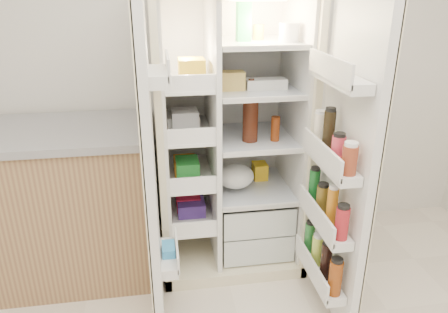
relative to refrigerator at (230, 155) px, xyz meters
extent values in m
cube|color=silver|center=(-0.07, 0.35, 0.60)|extent=(4.00, 0.02, 2.70)
cube|color=beige|center=(-0.02, 0.28, 0.15)|extent=(0.92, 0.04, 1.80)
cube|color=beige|center=(-0.46, -0.05, 0.15)|extent=(0.04, 0.70, 1.80)
cube|color=beige|center=(0.42, -0.05, 0.15)|extent=(0.04, 0.70, 1.80)
cube|color=beige|center=(-0.02, -0.05, -0.71)|extent=(0.92, 0.70, 0.08)
cube|color=silver|center=(-0.02, 0.25, 0.17)|extent=(0.84, 0.02, 1.68)
cube|color=silver|center=(-0.43, -0.05, 0.17)|extent=(0.02, 0.62, 1.68)
cube|color=silver|center=(0.39, -0.05, 0.17)|extent=(0.02, 0.62, 1.68)
cube|color=silver|center=(-0.13, -0.05, 0.17)|extent=(0.03, 0.62, 1.68)
cube|color=silver|center=(0.14, -0.07, -0.56)|extent=(0.47, 0.52, 0.19)
cube|color=silver|center=(0.14, -0.07, -0.36)|extent=(0.47, 0.52, 0.19)
cube|color=white|center=(-0.28, -0.05, -0.40)|extent=(0.28, 0.58, 0.02)
cube|color=white|center=(-0.28, -0.05, -0.10)|extent=(0.28, 0.58, 0.02)
cube|color=white|center=(-0.28, -0.05, 0.20)|extent=(0.28, 0.58, 0.02)
cube|color=white|center=(-0.28, -0.05, 0.50)|extent=(0.28, 0.58, 0.02)
cube|color=silver|center=(0.14, -0.05, -0.23)|extent=(0.49, 0.58, 0.01)
cube|color=silver|center=(0.14, -0.05, 0.13)|extent=(0.49, 0.58, 0.01)
cube|color=silver|center=(0.14, -0.05, 0.45)|extent=(0.49, 0.58, 0.02)
cube|color=silver|center=(0.14, -0.05, 0.73)|extent=(0.49, 0.58, 0.02)
cube|color=#DE1F46|center=(-0.28, -0.05, -0.34)|extent=(0.16, 0.20, 0.10)
cube|color=#258A32|center=(-0.28, -0.05, -0.03)|extent=(0.14, 0.18, 0.12)
cube|color=white|center=(-0.28, -0.05, 0.25)|extent=(0.20, 0.22, 0.07)
cube|color=gold|center=(-0.28, -0.05, 0.58)|extent=(0.15, 0.16, 0.14)
cube|color=#58349D|center=(-0.28, -0.05, -0.34)|extent=(0.18, 0.20, 0.09)
cube|color=orange|center=(-0.28, -0.05, -0.04)|extent=(0.14, 0.18, 0.10)
cube|color=silver|center=(-0.28, -0.05, 0.27)|extent=(0.16, 0.16, 0.12)
sphere|color=orange|center=(0.01, -0.15, -0.62)|extent=(0.07, 0.07, 0.07)
sphere|color=orange|center=(0.10, -0.11, -0.62)|extent=(0.07, 0.07, 0.07)
sphere|color=orange|center=(0.20, -0.15, -0.62)|extent=(0.07, 0.07, 0.07)
sphere|color=orange|center=(0.06, -0.01, -0.62)|extent=(0.07, 0.07, 0.07)
ellipsoid|color=#427326|center=(0.14, -0.05, -0.35)|extent=(0.26, 0.24, 0.11)
cylinder|color=#3E180D|center=(0.10, -0.14, 0.29)|extent=(0.10, 0.10, 0.30)
cylinder|color=maroon|center=(0.25, -0.16, 0.22)|extent=(0.05, 0.05, 0.15)
cube|color=green|center=(0.06, -0.07, 0.86)|extent=(0.08, 0.08, 0.23)
cylinder|color=silver|center=(0.31, -0.14, 0.79)|extent=(0.12, 0.12, 0.11)
cylinder|color=#AE8A28|center=(0.16, -0.02, 0.79)|extent=(0.07, 0.07, 0.09)
cube|color=silver|center=(0.20, -0.11, 0.49)|extent=(0.25, 0.10, 0.06)
cube|color=tan|center=(-0.03, -0.10, 0.52)|extent=(0.18, 0.10, 0.11)
ellipsoid|color=silver|center=(0.02, -0.11, -0.14)|extent=(0.24, 0.22, 0.15)
cube|color=yellow|center=(0.22, 0.06, -0.16)|extent=(0.09, 0.11, 0.11)
cube|color=silver|center=(-0.52, -0.60, 0.15)|extent=(0.05, 0.40, 1.72)
cube|color=beige|center=(-0.54, -0.60, 0.15)|extent=(0.01, 0.40, 1.72)
cube|color=silver|center=(-0.45, -0.60, -0.35)|extent=(0.09, 0.32, 0.06)
cube|color=silver|center=(-0.45, -0.60, 0.65)|extent=(0.09, 0.32, 0.06)
cube|color=#338CCC|center=(-0.45, -0.60, -0.32)|extent=(0.07, 0.12, 0.10)
cube|color=silver|center=(0.48, -0.69, 0.15)|extent=(0.05, 0.58, 1.72)
cube|color=beige|center=(0.51, -0.69, 0.15)|extent=(0.01, 0.58, 1.72)
cube|color=silver|center=(0.40, -0.69, -0.49)|extent=(0.11, 0.50, 0.05)
cube|color=silver|center=(0.40, -0.69, -0.15)|extent=(0.11, 0.50, 0.05)
cube|color=silver|center=(0.40, -0.69, 0.20)|extent=(0.11, 0.50, 0.05)
cube|color=silver|center=(0.40, -0.69, 0.63)|extent=(0.11, 0.50, 0.05)
cylinder|color=#78330D|center=(0.40, -0.89, -0.36)|extent=(0.07, 0.07, 0.20)
cylinder|color=black|center=(0.40, -0.76, -0.35)|extent=(0.06, 0.06, 0.22)
cylinder|color=#BBD747|center=(0.40, -0.63, -0.37)|extent=(0.06, 0.06, 0.18)
cylinder|color=#267230|center=(0.40, -0.50, -0.37)|extent=(0.06, 0.06, 0.19)
cylinder|color=maroon|center=(0.40, -0.89, -0.04)|extent=(0.07, 0.07, 0.17)
cylinder|color=#BC6F16|center=(0.40, -0.76, -0.02)|extent=(0.06, 0.06, 0.21)
cylinder|color=brown|center=(0.40, -0.63, -0.04)|extent=(0.07, 0.07, 0.16)
cylinder|color=#145B22|center=(0.40, -0.50, -0.02)|extent=(0.06, 0.06, 0.20)
cylinder|color=maroon|center=(0.40, -0.89, 0.30)|extent=(0.07, 0.07, 0.14)
cylinder|color=#C03142|center=(0.40, -0.76, 0.30)|extent=(0.07, 0.07, 0.14)
cylinder|color=black|center=(0.40, -0.63, 0.34)|extent=(0.06, 0.06, 0.23)
cylinder|color=#F7EACB|center=(0.40, -0.50, 0.32)|extent=(0.06, 0.06, 0.18)
cube|color=olive|center=(-1.20, -0.06, -0.27)|extent=(1.33, 0.69, 0.96)
cube|color=gray|center=(-1.20, -0.06, 0.23)|extent=(1.38, 0.73, 0.04)
camera|label=1|loc=(-0.45, -2.58, 1.04)|focal=34.00mm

